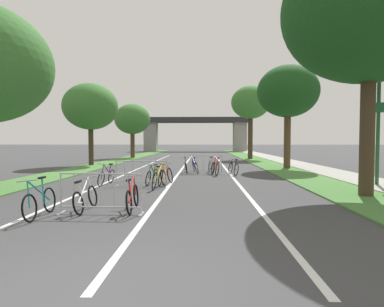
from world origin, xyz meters
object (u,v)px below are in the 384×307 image
bicycle_white_6 (86,198)px  bicycle_teal_10 (186,167)px  crowd_barrier_second (141,174)px  crowd_barrier_third (203,165)px  tree_right_pine_far (251,103)px  bicycle_black_8 (233,168)px  tree_left_maple_mid (90,107)px  bicycle_red_1 (215,168)px  crowd_barrier_nearest (101,194)px  lamppost_with_sign (379,99)px  bicycle_teal_0 (40,202)px  bicycle_yellow_4 (158,178)px  bicycle_red_11 (132,197)px  bicycle_green_7 (152,176)px  bicycle_silver_5 (211,166)px  tree_right_cypress_far (370,9)px  bicycle_blue_3 (195,166)px  bicycle_purple_9 (107,176)px  tree_left_pine_near (132,119)px  bicycle_orange_2 (167,176)px  tree_right_oak_near (288,92)px

bicycle_white_6 → bicycle_teal_10: bicycle_teal_10 is taller
crowd_barrier_second → crowd_barrier_third: 5.44m
tree_right_pine_far → bicycle_black_8: 15.97m
crowd_barrier_third → bicycle_black_8: size_ratio=1.31×
crowd_barrier_third → bicycle_teal_10: bearing=160.7°
tree_left_maple_mid → crowd_barrier_second: (5.88, -10.38, -3.89)m
bicycle_red_1 → bicycle_white_6: size_ratio=1.02×
crowd_barrier_nearest → crowd_barrier_second: same height
tree_right_pine_far → bicycle_red_1: size_ratio=4.40×
crowd_barrier_second → bicycle_red_1: crowd_barrier_second is taller
lamppost_with_sign → bicycle_teal_0: (-11.08, -5.46, -3.20)m
lamppost_with_sign → bicycle_yellow_4: bearing=-174.7°
crowd_barrier_nearest → bicycle_red_11: (0.71, 0.44, -0.16)m
bicycle_white_6 → bicycle_teal_10: bearing=76.8°
crowd_barrier_third → bicycle_green_7: (-2.19, -4.26, -0.15)m
tree_right_pine_far → bicycle_black_8: size_ratio=4.50×
bicycle_silver_5 → bicycle_yellow_4: bearing=61.3°
bicycle_red_1 → bicycle_yellow_4: bearing=-127.2°
tree_right_pine_far → tree_right_cypress_far: bearing=-88.4°
lamppost_with_sign → crowd_barrier_third: lamppost_with_sign is taller
bicycle_teal_0 → crowd_barrier_nearest: bearing=-167.8°
bicycle_blue_3 → bicycle_purple_9: size_ratio=1.05×
bicycle_blue_3 → bicycle_white_6: (-2.67, -9.75, -0.04)m
bicycle_red_1 → bicycle_teal_0: bearing=-126.4°
bicycle_red_1 → bicycle_silver_5: bicycle_red_1 is taller
bicycle_red_1 → bicycle_purple_9: 6.15m
bicycle_yellow_4 → bicycle_red_1: bearing=67.0°
bicycle_red_1 → bicycle_teal_10: 1.87m
tree_right_pine_far → bicycle_blue_3: 15.64m
tree_left_pine_near → bicycle_teal_0: (3.66, -25.85, -3.82)m
crowd_barrier_nearest → bicycle_purple_9: (-1.48, 5.16, -0.16)m
lamppost_with_sign → bicycle_teal_0: bearing=-153.8°
crowd_barrier_nearest → bicycle_purple_9: crowd_barrier_nearest is taller
bicycle_red_1 → bicycle_purple_9: bearing=-150.6°
bicycle_orange_2 → tree_left_pine_near: bearing=116.3°
tree_left_maple_mid → tree_right_oak_near: (14.03, -2.10, 0.70)m
tree_right_oak_near → bicycle_teal_10: (-6.59, -3.13, -4.74)m
bicycle_teal_0 → bicycle_orange_2: size_ratio=0.98×
bicycle_silver_5 → bicycle_teal_10: 1.44m
bicycle_teal_10 → bicycle_red_11: size_ratio=0.95×
tree_left_maple_mid → bicycle_blue_3: tree_left_maple_mid is taller
crowd_barrier_second → bicycle_yellow_4: (0.77, -0.52, -0.12)m
tree_right_cypress_far → tree_left_maple_mid: bearing=137.9°
tree_right_oak_near → bicycle_white_6: 16.17m
bicycle_blue_3 → bicycle_yellow_4: bearing=-113.4°
crowd_barrier_nearest → bicycle_red_1: 9.65m
bicycle_purple_9 → tree_left_maple_mid: bearing=-60.1°
bicycle_silver_5 → tree_right_oak_near: bearing=-157.2°
tree_right_pine_far → bicycle_silver_5: bearing=-107.5°
bicycle_red_1 → bicycle_purple_9: (-4.74, -3.92, -0.03)m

